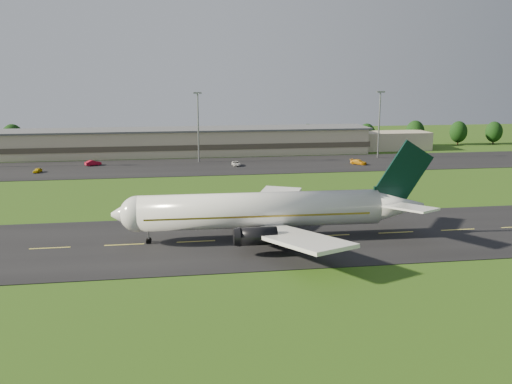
{
  "coord_description": "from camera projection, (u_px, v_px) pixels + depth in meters",
  "views": [
    {
      "loc": [
        -3.85,
        -86.19,
        26.31
      ],
      "look_at": [
        10.8,
        8.0,
        6.0
      ],
      "focal_mm": 40.0,
      "sensor_mm": 36.0,
      "label": 1
    }
  ],
  "objects": [
    {
      "name": "tree_line",
      "position": [
        244.0,
        135.0,
        194.22
      ],
      "size": [
        193.38,
        9.66,
        9.82
      ],
      "color": "black",
      "rests_on": "ground"
    },
    {
      "name": "service_vehicle_c",
      "position": [
        236.0,
        164.0,
        160.38
      ],
      "size": [
        2.22,
        4.49,
        1.22
      ],
      "primitive_type": "imported",
      "rotation": [
        0.0,
        0.0,
        0.04
      ],
      "color": "silver",
      "rests_on": "apron"
    },
    {
      "name": "ground",
      "position": [
        196.0,
        242.0,
        89.36
      ],
      "size": [
        360.0,
        360.0,
        0.0
      ],
      "primitive_type": "plane",
      "color": "#294812",
      "rests_on": "ground"
    },
    {
      "name": "terminal",
      "position": [
        200.0,
        142.0,
        182.45
      ],
      "size": [
        145.0,
        16.0,
        8.4
      ],
      "color": "tan",
      "rests_on": "ground"
    },
    {
      "name": "apron",
      "position": [
        183.0,
        167.0,
        158.93
      ],
      "size": [
        260.0,
        30.0,
        0.1
      ],
      "primitive_type": "cube",
      "color": "black",
      "rests_on": "ground"
    },
    {
      "name": "service_vehicle_a",
      "position": [
        38.0,
        170.0,
        149.69
      ],
      "size": [
        2.08,
        3.65,
        1.17
      ],
      "primitive_type": "imported",
      "rotation": [
        0.0,
        0.0,
        -0.21
      ],
      "color": "#C6A80B",
      "rests_on": "apron"
    },
    {
      "name": "light_mast_east",
      "position": [
        379.0,
        116.0,
        173.04
      ],
      "size": [
        2.4,
        1.2,
        20.35
      ],
      "color": "gray",
      "rests_on": "ground"
    },
    {
      "name": "taxiway",
      "position": [
        196.0,
        242.0,
        89.35
      ],
      "size": [
        220.0,
        30.0,
        0.1
      ],
      "primitive_type": "cube",
      "color": "black",
      "rests_on": "ground"
    },
    {
      "name": "service_vehicle_d",
      "position": [
        359.0,
        162.0,
        162.71
      ],
      "size": [
        4.87,
        4.84,
        1.42
      ],
      "primitive_type": "imported",
      "rotation": [
        0.0,
        0.0,
        0.79
      ],
      "color": "orange",
      "rests_on": "apron"
    },
    {
      "name": "airliner",
      "position": [
        266.0,
        211.0,
        90.04
      ],
      "size": [
        51.27,
        42.17,
        15.57
      ],
      "rotation": [
        0.0,
        0.0,
        -0.02
      ],
      "color": "white",
      "rests_on": "ground"
    },
    {
      "name": "light_mast_centre",
      "position": [
        198.0,
        119.0,
        164.77
      ],
      "size": [
        2.4,
        1.2,
        20.35
      ],
      "color": "gray",
      "rests_on": "ground"
    },
    {
      "name": "service_vehicle_b",
      "position": [
        93.0,
        163.0,
        160.81
      ],
      "size": [
        4.72,
        3.46,
        1.48
      ],
      "primitive_type": "imported",
      "rotation": [
        0.0,
        0.0,
        2.05
      ],
      "color": "#A00A22",
      "rests_on": "apron"
    }
  ]
}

